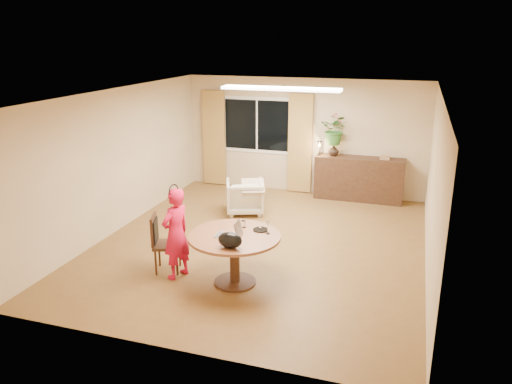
% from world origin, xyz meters
% --- Properties ---
extents(floor, '(6.50, 6.50, 0.00)m').
position_xyz_m(floor, '(0.00, 0.00, 0.00)').
color(floor, brown).
rests_on(floor, ground).
extents(ceiling, '(6.50, 6.50, 0.00)m').
position_xyz_m(ceiling, '(0.00, 0.00, 2.60)').
color(ceiling, white).
rests_on(ceiling, wall_back).
extents(wall_back, '(5.50, 0.00, 5.50)m').
position_xyz_m(wall_back, '(0.00, 3.25, 1.30)').
color(wall_back, tan).
rests_on(wall_back, floor).
extents(wall_left, '(0.00, 6.50, 6.50)m').
position_xyz_m(wall_left, '(-2.75, 0.00, 1.30)').
color(wall_left, tan).
rests_on(wall_left, floor).
extents(wall_right, '(0.00, 6.50, 6.50)m').
position_xyz_m(wall_right, '(2.75, 0.00, 1.30)').
color(wall_right, tan).
rests_on(wall_right, floor).
extents(window, '(1.70, 0.03, 1.30)m').
position_xyz_m(window, '(-1.10, 3.23, 1.50)').
color(window, white).
rests_on(window, wall_back).
extents(curtain_left, '(0.55, 0.08, 2.25)m').
position_xyz_m(curtain_left, '(-2.15, 3.15, 1.15)').
color(curtain_left, olive).
rests_on(curtain_left, wall_back).
extents(curtain_right, '(0.55, 0.08, 2.25)m').
position_xyz_m(curtain_right, '(-0.05, 3.15, 1.15)').
color(curtain_right, olive).
rests_on(curtain_right, wall_back).
extents(ceiling_panel, '(2.20, 0.35, 0.05)m').
position_xyz_m(ceiling_panel, '(0.00, 1.20, 2.57)').
color(ceiling_panel, white).
rests_on(ceiling_panel, ceiling).
extents(dining_table, '(1.34, 1.34, 0.76)m').
position_xyz_m(dining_table, '(0.06, -1.49, 0.60)').
color(dining_table, brown).
rests_on(dining_table, floor).
extents(dining_chair, '(0.54, 0.52, 0.91)m').
position_xyz_m(dining_chair, '(-1.07, -1.42, 0.45)').
color(dining_chair, black).
rests_on(dining_chair, floor).
extents(child, '(0.59, 0.48, 1.40)m').
position_xyz_m(child, '(-0.84, -1.56, 0.70)').
color(child, red).
rests_on(child, floor).
extents(laptop, '(0.37, 0.25, 0.24)m').
position_xyz_m(laptop, '(-0.02, -1.55, 0.88)').
color(laptop, '#B7B7BC').
rests_on(laptop, dining_table).
extents(tumbler, '(0.08, 0.08, 0.10)m').
position_xyz_m(tumbler, '(0.09, -1.17, 0.81)').
color(tumbler, white).
rests_on(tumbler, dining_table).
extents(wine_glass, '(0.08, 0.08, 0.19)m').
position_xyz_m(wine_glass, '(0.50, -1.29, 0.86)').
color(wine_glass, white).
rests_on(wine_glass, dining_table).
extents(pot_lid, '(0.24, 0.24, 0.04)m').
position_xyz_m(pot_lid, '(0.37, -1.20, 0.78)').
color(pot_lid, white).
rests_on(pot_lid, dining_table).
extents(handbag, '(0.39, 0.30, 0.23)m').
position_xyz_m(handbag, '(0.16, -1.93, 0.87)').
color(handbag, black).
rests_on(handbag, dining_table).
extents(armchair, '(0.95, 0.96, 0.68)m').
position_xyz_m(armchair, '(-0.79, 1.44, 0.34)').
color(armchair, beige).
rests_on(armchair, floor).
extents(throw, '(0.62, 0.67, 0.03)m').
position_xyz_m(throw, '(-0.59, 1.36, 0.70)').
color(throw, beige).
rests_on(throw, armchair).
extents(sideboard, '(1.91, 0.47, 0.96)m').
position_xyz_m(sideboard, '(1.32, 3.01, 0.48)').
color(sideboard, black).
rests_on(sideboard, floor).
extents(vase, '(0.25, 0.25, 0.25)m').
position_xyz_m(vase, '(0.74, 3.01, 1.08)').
color(vase, black).
rests_on(vase, sideboard).
extents(bouquet, '(0.67, 0.61, 0.66)m').
position_xyz_m(bouquet, '(0.75, 3.01, 1.53)').
color(bouquet, '#296024').
rests_on(bouquet, vase).
extents(book_stack, '(0.24, 0.20, 0.09)m').
position_xyz_m(book_stack, '(1.84, 3.01, 1.00)').
color(book_stack, '#8C5D47').
rests_on(book_stack, sideboard).
extents(desk_lamp, '(0.16, 0.16, 0.33)m').
position_xyz_m(desk_lamp, '(0.43, 2.96, 1.12)').
color(desk_lamp, black).
rests_on(desk_lamp, sideboard).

